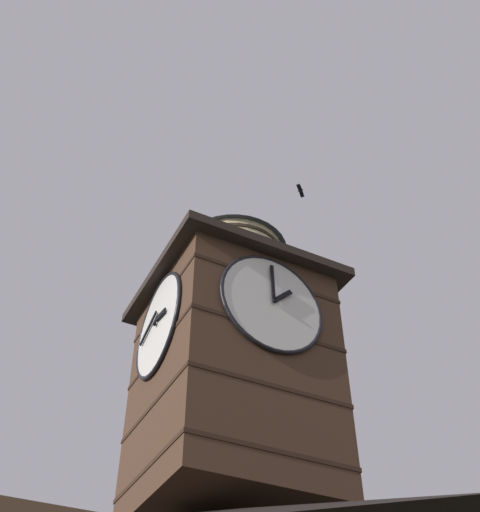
{
  "coord_description": "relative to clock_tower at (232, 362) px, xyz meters",
  "views": [
    {
      "loc": [
        5.52,
        12.12,
        1.36
      ],
      "look_at": [
        -0.61,
        0.16,
        13.26
      ],
      "focal_mm": 46.09,
      "sensor_mm": 36.0,
      "label": 1
    }
  ],
  "objects": [
    {
      "name": "flying_bird_high",
      "position": [
        -3.2,
        -1.0,
        8.8
      ],
      "size": [
        0.57,
        0.55,
        0.11
      ],
      "color": "black"
    },
    {
      "name": "clock_tower",
      "position": [
        0.0,
        0.0,
        0.0
      ],
      "size": [
        4.68,
        4.68,
        8.74
      ],
      "color": "#4C3323",
      "rests_on": "building_main"
    }
  ]
}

